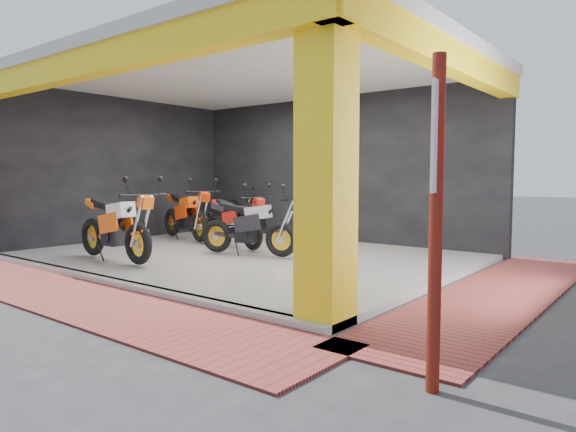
# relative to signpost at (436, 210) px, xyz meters

# --- Properties ---
(ground) EXTENTS (80.00, 80.00, 0.00)m
(ground) POSITION_rel_signpost_xyz_m (-5.35, 1.69, -1.36)
(ground) COLOR #2D2D30
(ground) RESTS_ON ground
(showroom_floor) EXTENTS (8.00, 6.00, 0.10)m
(showroom_floor) POSITION_rel_signpost_xyz_m (-5.35, 3.69, -1.31)
(showroom_floor) COLOR beige
(showroom_floor) RESTS_ON ground
(showroom_ceiling) EXTENTS (8.40, 6.40, 0.20)m
(showroom_ceiling) POSITION_rel_signpost_xyz_m (-5.35, 3.69, 2.24)
(showroom_ceiling) COLOR beige
(showroom_ceiling) RESTS_ON corner_column
(back_wall) EXTENTS (8.20, 0.20, 3.50)m
(back_wall) POSITION_rel_signpost_xyz_m (-5.35, 6.79, 0.39)
(back_wall) COLOR black
(back_wall) RESTS_ON ground
(left_wall) EXTENTS (0.20, 6.20, 3.50)m
(left_wall) POSITION_rel_signpost_xyz_m (-9.45, 3.69, 0.39)
(left_wall) COLOR black
(left_wall) RESTS_ON ground
(corner_column) EXTENTS (0.50, 0.50, 3.50)m
(corner_column) POSITION_rel_signpost_xyz_m (-1.60, 0.94, 0.39)
(corner_column) COLOR yellow
(corner_column) RESTS_ON ground
(header_beam_front) EXTENTS (8.40, 0.30, 0.40)m
(header_beam_front) POSITION_rel_signpost_xyz_m (-5.35, 0.69, 1.94)
(header_beam_front) COLOR yellow
(header_beam_front) RESTS_ON corner_column
(header_beam_right) EXTENTS (0.30, 6.40, 0.40)m
(header_beam_right) POSITION_rel_signpost_xyz_m (-1.35, 3.69, 1.94)
(header_beam_right) COLOR yellow
(header_beam_right) RESTS_ON corner_column
(floor_kerb) EXTENTS (8.00, 0.20, 0.10)m
(floor_kerb) POSITION_rel_signpost_xyz_m (-5.35, 0.67, -1.31)
(floor_kerb) COLOR beige
(floor_kerb) RESTS_ON ground
(paver_front) EXTENTS (9.00, 1.40, 0.03)m
(paver_front) POSITION_rel_signpost_xyz_m (-5.35, -0.11, -1.35)
(paver_front) COLOR maroon
(paver_front) RESTS_ON ground
(paver_right) EXTENTS (1.40, 7.00, 0.03)m
(paver_right) POSITION_rel_signpost_xyz_m (-0.55, 3.69, -1.35)
(paver_right) COLOR maroon
(paver_right) RESTS_ON ground
(signpost) EXTENTS (0.10, 0.35, 2.49)m
(signpost) POSITION_rel_signpost_xyz_m (0.00, 0.00, 0.00)
(signpost) COLOR maroon
(signpost) RESTS_ON ground
(moto_hero) EXTENTS (2.42, 1.02, 1.45)m
(moto_hero) POSITION_rel_signpost_xyz_m (-5.83, 1.58, -0.54)
(moto_hero) COLOR #FE5C0A
(moto_hero) RESTS_ON showroom_floor
(moto_row_a) EXTENTS (2.29, 1.30, 1.32)m
(moto_row_a) POSITION_rel_signpost_xyz_m (-4.48, 3.74, -0.60)
(moto_row_a) COLOR black
(moto_row_a) RESTS_ON showroom_floor
(moto_row_b) EXTENTS (2.28, 1.26, 1.32)m
(moto_row_b) POSITION_rel_signpost_xyz_m (-5.49, 4.06, -0.60)
(moto_row_b) COLOR red
(moto_row_b) RESTS_ON showroom_floor
(moto_row_c) EXTENTS (2.46, 1.42, 1.42)m
(moto_row_c) POSITION_rel_signpost_xyz_m (-7.28, 4.26, -0.55)
(moto_row_c) COLOR red
(moto_row_c) RESTS_ON showroom_floor
(moto_row_d) EXTENTS (2.09, 1.30, 1.20)m
(moto_row_d) POSITION_rel_signpost_xyz_m (-7.75, 6.19, -0.66)
(moto_row_d) COLOR black
(moto_row_d) RESTS_ON showroom_floor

